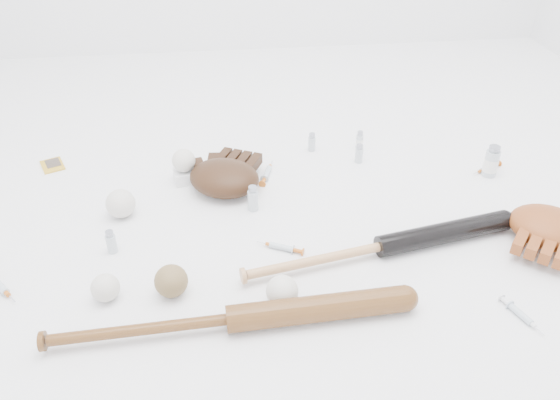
{
  "coord_description": "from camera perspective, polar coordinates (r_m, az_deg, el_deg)",
  "views": [
    {
      "loc": [
        -0.14,
        -1.16,
        0.92
      ],
      "look_at": [
        0.0,
        0.08,
        0.06
      ],
      "focal_mm": 35.0,
      "sensor_mm": 36.0,
      "label": 1
    }
  ],
  "objects": [
    {
      "name": "bat_dark",
      "position": [
        1.43,
        10.55,
        -4.78
      ],
      "size": [
        0.78,
        0.2,
        0.06
      ],
      "primitive_type": null,
      "rotation": [
        0.0,
        0.0,
        0.19
      ],
      "color": "black",
      "rests_on": "ground"
    },
    {
      "name": "bat_wood",
      "position": [
        1.22,
        -5.19,
        -12.28
      ],
      "size": [
        0.84,
        0.09,
        0.06
      ],
      "primitive_type": null,
      "rotation": [
        0.0,
        0.0,
        0.04
      ],
      "color": "brown",
      "rests_on": "ground"
    },
    {
      "name": "glove_dark",
      "position": [
        1.65,
        -5.84,
        2.36
      ],
      "size": [
        0.34,
        0.34,
        0.09
      ],
      "primitive_type": null,
      "rotation": [
        0.0,
        0.0,
        -0.46
      ],
      "color": "black",
      "rests_on": "ground"
    },
    {
      "name": "glove_tan",
      "position": [
        1.61,
        26.35,
        -2.54
      ],
      "size": [
        0.35,
        0.35,
        0.09
      ],
      "primitive_type": null,
      "rotation": [
        0.0,
        0.0,
        2.44
      ],
      "color": "brown",
      "rests_on": "ground"
    },
    {
      "name": "trading_card",
      "position": [
        1.93,
        -22.68,
        3.37
      ],
      "size": [
        0.1,
        0.11,
        0.01
      ],
      "primitive_type": "cube",
      "rotation": [
        0.0,
        0.0,
        0.41
      ],
      "color": "#BD8F22",
      "rests_on": "ground"
    },
    {
      "name": "pedestal",
      "position": [
        1.72,
        -9.85,
        2.53
      ],
      "size": [
        0.08,
        0.08,
        0.04
      ],
      "primitive_type": "cube",
      "rotation": [
        0.0,
        0.0,
        0.19
      ],
      "color": "white",
      "rests_on": "ground"
    },
    {
      "name": "baseball_on_pedestal",
      "position": [
        1.7,
        -10.03,
        4.09
      ],
      "size": [
        0.07,
        0.07,
        0.07
      ],
      "primitive_type": "sphere",
      "color": "silver",
      "rests_on": "pedestal"
    },
    {
      "name": "baseball_left",
      "position": [
        1.34,
        -17.79,
        -8.72
      ],
      "size": [
        0.07,
        0.07,
        0.07
      ],
      "primitive_type": "sphere",
      "color": "silver",
      "rests_on": "ground"
    },
    {
      "name": "baseball_upper",
      "position": [
        1.6,
        -16.32,
        -0.37
      ],
      "size": [
        0.08,
        0.08,
        0.08
      ],
      "primitive_type": "sphere",
      "color": "silver",
      "rests_on": "ground"
    },
    {
      "name": "baseball_mid",
      "position": [
        1.27,
        0.22,
        -9.5
      ],
      "size": [
        0.08,
        0.08,
        0.08
      ],
      "primitive_type": "sphere",
      "color": "silver",
      "rests_on": "ground"
    },
    {
      "name": "baseball_aged",
      "position": [
        1.31,
        -11.31,
        -8.3
      ],
      "size": [
        0.08,
        0.08,
        0.08
      ],
      "primitive_type": "sphere",
      "color": "brown",
      "rests_on": "ground"
    },
    {
      "name": "syringe_1",
      "position": [
        1.43,
        0.15,
        -4.95
      ],
      "size": [
        0.14,
        0.09,
        0.02
      ],
      "primitive_type": null,
      "rotation": [
        0.0,
        0.0,
        2.68
      ],
      "color": "#ADBCC6",
      "rests_on": "ground"
    },
    {
      "name": "syringe_2",
      "position": [
        1.73,
        -1.38,
        2.82
      ],
      "size": [
        0.08,
        0.16,
        0.02
      ],
      "primitive_type": null,
      "rotation": [
        0.0,
        0.0,
        1.24
      ],
      "color": "#ADBCC6",
      "rests_on": "ground"
    },
    {
      "name": "syringe_3",
      "position": [
        1.37,
        23.82,
        -10.84
      ],
      "size": [
        0.07,
        0.14,
        0.02
      ],
      "primitive_type": null,
      "rotation": [
        0.0,
        0.0,
        -1.22
      ],
      "color": "#ADBCC6",
      "rests_on": "ground"
    },
    {
      "name": "syringe_4",
      "position": [
        1.88,
        20.87,
        3.13
      ],
      "size": [
        0.13,
        0.08,
        0.02
      ],
      "primitive_type": null,
      "rotation": [
        0.0,
        0.0,
        3.58
      ],
      "color": "#ADBCC6",
      "rests_on": "ground"
    },
    {
      "name": "vial_0",
      "position": [
        1.86,
        3.35,
        6.07
      ],
      "size": [
        0.02,
        0.02,
        0.07
      ],
      "primitive_type": "cylinder",
      "color": "#B4BFC6",
      "rests_on": "ground"
    },
    {
      "name": "vial_1",
      "position": [
        1.81,
        8.26,
        4.85
      ],
      "size": [
        0.03,
        0.03,
        0.06
      ],
      "primitive_type": "cylinder",
      "color": "#B4BFC6",
      "rests_on": "ground"
    },
    {
      "name": "vial_2",
      "position": [
        1.56,
        -2.85,
        0.19
      ],
      "size": [
        0.03,
        0.03,
        0.08
      ],
      "primitive_type": "cylinder",
      "color": "#B4BFC6",
      "rests_on": "ground"
    },
    {
      "name": "vial_3",
      "position": [
        1.84,
        21.23,
        3.82
      ],
      "size": [
        0.04,
        0.04,
        0.1
      ],
      "primitive_type": "cylinder",
      "color": "#B4BFC6",
      "rests_on": "ground"
    },
    {
      "name": "vial_4",
      "position": [
        1.48,
        -17.23,
        -4.16
      ],
      "size": [
        0.03,
        0.03,
        0.07
      ],
      "primitive_type": "cylinder",
      "color": "#B4BFC6",
      "rests_on": "ground"
    },
    {
      "name": "vial_5",
      "position": [
        1.9,
        8.32,
        6.26
      ],
      "size": [
        0.02,
        0.02,
        0.06
      ],
      "primitive_type": "cylinder",
      "color": "#B4BFC6",
      "rests_on": "ground"
    }
  ]
}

